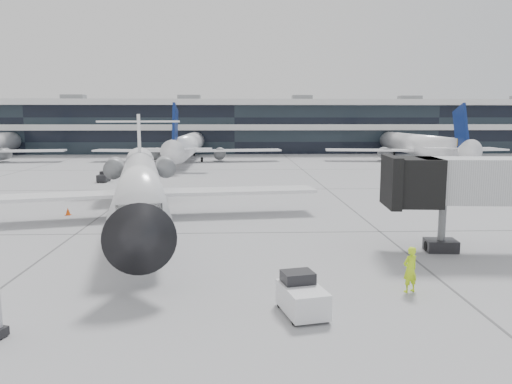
{
  "coord_description": "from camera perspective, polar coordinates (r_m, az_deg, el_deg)",
  "views": [
    {
      "loc": [
        0.55,
        -32.03,
        7.52
      ],
      "look_at": [
        1.78,
        0.77,
        2.6
      ],
      "focal_mm": 35.0,
      "sensor_mm": 36.0,
      "label": 1
    }
  ],
  "objects": [
    {
      "name": "ground",
      "position": [
        32.91,
        -3.06,
        -4.7
      ],
      "size": [
        220.0,
        220.0,
        0.0
      ],
      "primitive_type": "plane",
      "color": "gray",
      "rests_on": "ground"
    },
    {
      "name": "terminal",
      "position": [
        114.06,
        -2.44,
        7.25
      ],
      "size": [
        170.0,
        22.0,
        10.0
      ],
      "primitive_type": "cube",
      "color": "black",
      "rests_on": "ground"
    },
    {
      "name": "bg_jet_center",
      "position": [
        87.78,
        -7.74,
        3.54
      ],
      "size": [
        32.0,
        40.0,
        9.6
      ],
      "primitive_type": null,
      "color": "white",
      "rests_on": "ground"
    },
    {
      "name": "bg_jet_right",
      "position": [
        92.85,
        17.7,
        3.48
      ],
      "size": [
        32.0,
        40.0,
        9.6
      ],
      "primitive_type": null,
      "color": "white",
      "rests_on": "ground"
    },
    {
      "name": "regional_jet",
      "position": [
        38.35,
        -13.12,
        1.05
      ],
      "size": [
        27.12,
        33.81,
        7.84
      ],
      "rotation": [
        0.0,
        0.0,
        0.19
      ],
      "color": "white",
      "rests_on": "ground"
    },
    {
      "name": "ramp_worker",
      "position": [
        22.81,
        17.2,
        -8.45
      ],
      "size": [
        0.87,
        0.75,
        2.02
      ],
      "primitive_type": "imported",
      "rotation": [
        0.0,
        0.0,
        3.57
      ],
      "color": "#CCFF1A",
      "rests_on": "ground"
    },
    {
      "name": "baggage_tug",
      "position": [
        19.72,
        5.24,
        -11.78
      ],
      "size": [
        1.92,
        2.66,
        1.53
      ],
      "rotation": [
        0.0,
        0.0,
        0.22
      ],
      "color": "white",
      "rests_on": "ground"
    },
    {
      "name": "traffic_cone",
      "position": [
        41.4,
        -20.7,
        -2.1
      ],
      "size": [
        0.47,
        0.47,
        0.59
      ],
      "rotation": [
        0.0,
        0.0,
        0.19
      ],
      "color": "#FF520D",
      "rests_on": "ground"
    },
    {
      "name": "far_tug",
      "position": [
        61.38,
        -17.01,
        1.63
      ],
      "size": [
        1.23,
        1.97,
        1.22
      ],
      "rotation": [
        0.0,
        0.0,
        -0.05
      ],
      "color": "black",
      "rests_on": "ground"
    }
  ]
}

